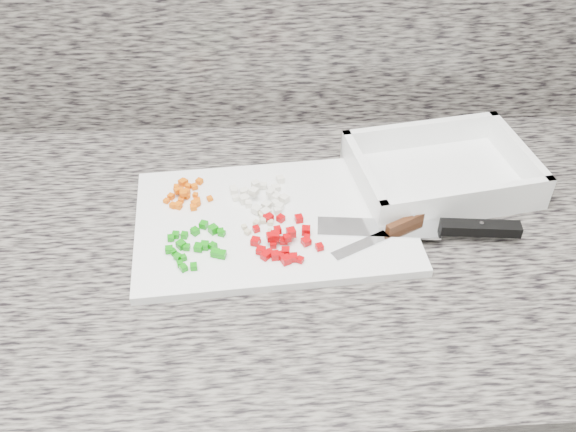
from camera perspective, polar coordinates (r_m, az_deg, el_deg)
The scene contains 11 objects.
cabinet at distance 1.30m, azimuth -6.42°, elevation -17.38°, with size 3.92×0.62×0.86m, color silver.
countertop at distance 0.95m, azimuth -8.42°, elevation -2.89°, with size 3.96×0.64×0.04m, color #69645D.
cutting_board at distance 0.94m, azimuth -1.29°, elevation -0.47°, with size 0.40×0.27×0.01m, color white.
carrot_pile at distance 0.98m, azimuth -9.10°, elevation 1.95°, with size 0.08×0.07×0.02m.
onion_pile at distance 0.96m, azimuth -2.21°, elevation 1.74°, with size 0.09×0.09×0.02m.
green_pepper_pile at distance 0.90m, azimuth -8.13°, elevation -2.47°, with size 0.08×0.10×0.01m.
red_pepper_pile at distance 0.89m, azimuth -0.51°, elevation -2.21°, with size 0.10×0.10×0.02m.
garlic_pile at distance 0.92m, azimuth -2.51°, elevation -0.52°, with size 0.05×0.05×0.01m.
chef_knife at distance 0.94m, azimuth 13.79°, elevation -1.05°, with size 0.29×0.06×0.02m.
paring_knife at distance 0.93m, azimuth 9.91°, elevation -0.92°, with size 0.17×0.10×0.02m.
tray at distance 1.04m, azimuth 13.39°, elevation 3.69°, with size 0.30×0.24×0.06m.
Camera 1 is at (0.10, 0.76, 1.53)m, focal length 40.00 mm.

